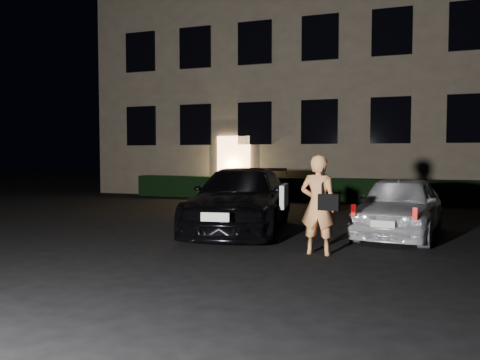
% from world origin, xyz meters
% --- Properties ---
extents(ground, '(80.00, 80.00, 0.00)m').
position_xyz_m(ground, '(0.00, 0.00, 0.00)').
color(ground, black).
rests_on(ground, ground).
extents(building, '(20.00, 8.11, 12.00)m').
position_xyz_m(building, '(-0.00, 14.99, 6.00)').
color(building, '#6B5D4C').
rests_on(building, ground).
extents(hedge, '(15.00, 0.70, 0.85)m').
position_xyz_m(hedge, '(0.00, 10.50, 0.42)').
color(hedge, black).
rests_on(hedge, ground).
extents(sedan, '(2.63, 5.10, 1.41)m').
position_xyz_m(sedan, '(-0.48, 3.00, 0.71)').
color(sedan, black).
rests_on(sedan, ground).
extents(hatch, '(2.08, 3.96, 1.28)m').
position_xyz_m(hatch, '(2.96, 3.32, 0.64)').
color(hatch, silver).
rests_on(hatch, ground).
extents(man, '(0.71, 0.47, 1.72)m').
position_xyz_m(man, '(1.64, 0.86, 0.86)').
color(man, '#FFA35D').
rests_on(man, ground).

